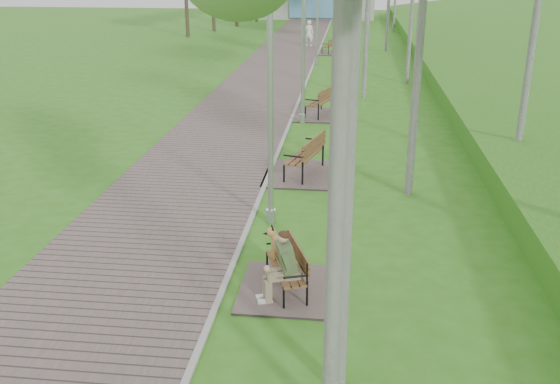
{
  "coord_description": "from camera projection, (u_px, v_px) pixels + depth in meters",
  "views": [
    {
      "loc": [
        1.89,
        -5.2,
        4.95
      ],
      "look_at": [
        0.68,
        5.34,
        0.94
      ],
      "focal_mm": 40.0,
      "sensor_mm": 36.0,
      "label": 1
    }
  ],
  "objects": [
    {
      "name": "bench_third",
      "position": [
        320.0,
        109.0,
        20.66
      ],
      "size": [
        1.9,
        2.11,
        1.16
      ],
      "color": "#61524E",
      "rests_on": "ground"
    },
    {
      "name": "pedestrian_near",
      "position": [
        309.0,
        33.0,
        36.39
      ],
      "size": [
        0.63,
        0.49,
        1.53
      ],
      "primitive_type": "imported",
      "rotation": [
        0.0,
        0.0,
        2.9
      ],
      "color": "white",
      "rests_on": "ground"
    },
    {
      "name": "lamp_post_second",
      "position": [
        303.0,
        47.0,
        18.95
      ],
      "size": [
        0.2,
        0.2,
        5.11
      ],
      "color": "#A1A3A9",
      "rests_on": "ground"
    },
    {
      "name": "bench_main",
      "position": [
        283.0,
        270.0,
        9.73
      ],
      "size": [
        1.53,
        1.7,
        1.34
      ],
      "color": "#61524E",
      "rests_on": "ground"
    },
    {
      "name": "lamp_post_near",
      "position": [
        270.0,
        110.0,
        11.57
      ],
      "size": [
        0.19,
        0.19,
        4.88
      ],
      "color": "#A1A3A9",
      "rests_on": "ground"
    },
    {
      "name": "bench_far",
      "position": [
        331.0,
        50.0,
        34.0
      ],
      "size": [
        1.64,
        1.82,
        1.01
      ],
      "color": "#61524E",
      "rests_on": "ground"
    },
    {
      "name": "lamp_post_third",
      "position": [
        317.0,
        17.0,
        29.73
      ],
      "size": [
        0.19,
        0.19,
        4.81
      ],
      "color": "#A1A3A9",
      "rests_on": "ground"
    },
    {
      "name": "kerb",
      "position": [
        308.0,
        79.0,
        26.76
      ],
      "size": [
        0.1,
        67.0,
        0.05
      ],
      "primitive_type": "cube",
      "color": "#999993",
      "rests_on": "ground"
    },
    {
      "name": "walkway",
      "position": [
        267.0,
        79.0,
        26.95
      ],
      "size": [
        3.5,
        67.0,
        0.04
      ],
      "primitive_type": "cube",
      "color": "#61524E",
      "rests_on": "ground"
    },
    {
      "name": "pedestrian_far",
      "position": [
        304.0,
        10.0,
        52.56
      ],
      "size": [
        0.89,
        0.79,
        1.55
      ],
      "primitive_type": "imported",
      "rotation": [
        0.0,
        0.0,
        2.83
      ],
      "color": "gray",
      "rests_on": "ground"
    },
    {
      "name": "bench_second",
      "position": [
        304.0,
        166.0,
        15.02
      ],
      "size": [
        1.95,
        2.16,
        1.19
      ],
      "color": "#61524E",
      "rests_on": "ground"
    }
  ]
}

